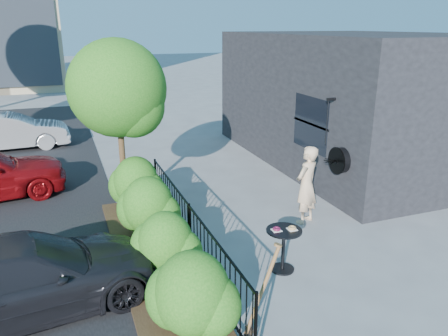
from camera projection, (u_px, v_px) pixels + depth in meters
name	position (u px, v px, depth m)	size (l,w,h in m)	color
ground	(261.00, 243.00, 8.92)	(120.00, 120.00, 0.00)	gray
shop_building	(357.00, 98.00, 14.13)	(6.22, 9.00, 4.00)	black
fence	(190.00, 230.00, 8.24)	(0.05, 6.05, 1.10)	black
planting_bed	(154.00, 261.00, 8.17)	(1.30, 6.00, 0.08)	#382616
shrubs	(157.00, 226.00, 8.09)	(1.10, 5.60, 1.24)	#1B5F15
patio_tree	(121.00, 94.00, 9.76)	(2.20, 2.20, 3.94)	#3F2B19
cafe_table	(284.00, 242.00, 7.78)	(0.64, 0.64, 0.86)	black
woman	(306.00, 185.00, 9.61)	(0.65, 0.42, 1.77)	#D4AD89
shovel	(260.00, 300.00, 5.98)	(0.52, 0.20, 1.52)	brown
car_silver	(11.00, 132.00, 15.44)	(1.36, 3.91, 1.29)	#ACACB1
car_darkgrey	(24.00, 277.00, 6.61)	(1.71, 4.21, 1.22)	black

